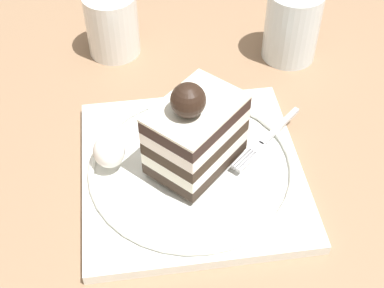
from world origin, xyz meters
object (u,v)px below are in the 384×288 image
object	(u,v)px
cake_slice	(195,132)
fork	(266,140)
drink_glass_near	(113,27)
dessert_plate	(192,170)
drink_glass_far	(292,28)
whipped_cream_dollop	(109,151)

from	to	relation	value
cake_slice	fork	bearing A→B (deg)	-160.65
fork	drink_glass_near	world-z (taller)	drink_glass_near
dessert_plate	fork	xyz separation A→B (m)	(-0.08, -0.03, 0.01)
fork	drink_glass_near	distance (m)	0.27
dessert_plate	drink_glass_near	distance (m)	0.25
drink_glass_far	cake_slice	bearing A→B (deg)	58.20
whipped_cream_dollop	drink_glass_near	distance (m)	0.22
cake_slice	fork	size ratio (longest dim) A/B	1.22
cake_slice	drink_glass_near	distance (m)	0.25
drink_glass_near	drink_glass_far	xyz separation A→B (m)	(-0.23, 0.01, 0.01)
dessert_plate	drink_glass_far	size ratio (longest dim) A/B	2.73
whipped_cream_dollop	drink_glass_near	size ratio (longest dim) A/B	0.44
dessert_plate	fork	world-z (taller)	fork
dessert_plate	cake_slice	size ratio (longest dim) A/B	2.23
whipped_cream_dollop	drink_glass_near	bearing A→B (deg)	-85.84
dessert_plate	fork	size ratio (longest dim) A/B	2.72
dessert_plate	fork	bearing A→B (deg)	-158.76
cake_slice	whipped_cream_dollop	bearing A→B (deg)	1.72
cake_slice	drink_glass_far	size ratio (longest dim) A/B	1.23
drink_glass_near	whipped_cream_dollop	bearing A→B (deg)	94.16
whipped_cream_dollop	drink_glass_far	world-z (taller)	drink_glass_far
fork	dessert_plate	bearing A→B (deg)	21.24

